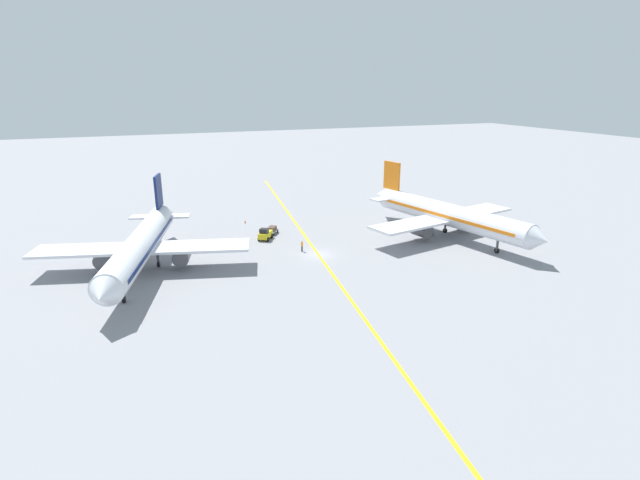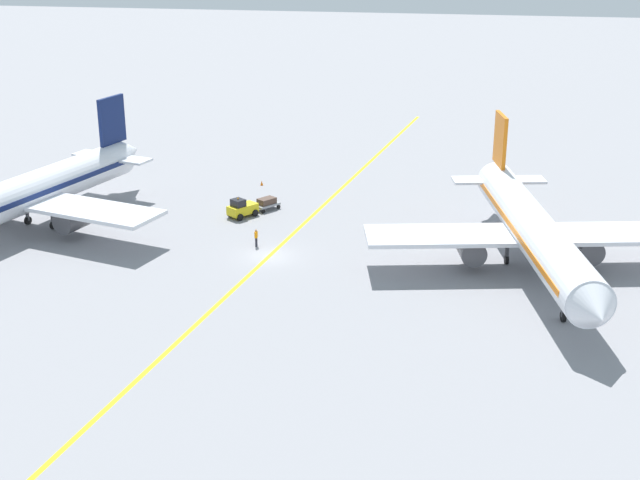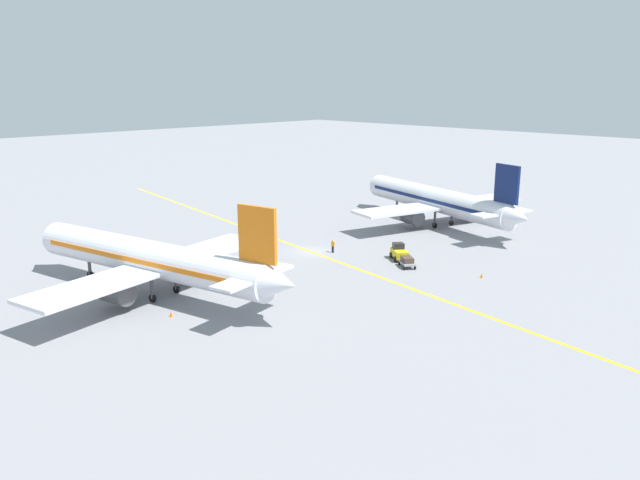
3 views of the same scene
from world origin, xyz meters
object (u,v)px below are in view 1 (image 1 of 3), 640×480
object	(u,v)px
ground_crew_worker	(302,246)
traffic_cone_mid_apron	(433,224)
baggage_cart_trailing	(272,229)
traffic_cone_near_nose	(245,222)
airplane_at_gate	(447,215)
airplane_adjacent_stand	(141,245)
baggage_tug_white	(265,234)

from	to	relation	value
ground_crew_worker	traffic_cone_mid_apron	xyz separation A→B (m)	(-26.47, -4.89, -0.63)
baggage_cart_trailing	ground_crew_worker	bearing A→B (deg)	98.07
traffic_cone_mid_apron	baggage_cart_trailing	bearing A→B (deg)	-11.43
traffic_cone_near_nose	traffic_cone_mid_apron	distance (m)	33.55
traffic_cone_mid_apron	ground_crew_worker	bearing A→B (deg)	10.47
airplane_at_gate	ground_crew_worker	xyz separation A→B (m)	(24.39, -1.62, -2.80)
baggage_cart_trailing	airplane_adjacent_stand	bearing A→B (deg)	26.59
traffic_cone_mid_apron	baggage_tug_white	bearing A→B (deg)	-5.69
baggage_cart_trailing	ground_crew_worker	distance (m)	10.65
baggage_cart_trailing	traffic_cone_near_nose	world-z (taller)	baggage_cart_trailing
baggage_cart_trailing	traffic_cone_near_nose	distance (m)	8.70
airplane_adjacent_stand	baggage_tug_white	world-z (taller)	airplane_adjacent_stand
baggage_tug_white	ground_crew_worker	world-z (taller)	baggage_tug_white
airplane_at_gate	traffic_cone_near_nose	bearing A→B (deg)	-35.74
baggage_tug_white	traffic_cone_mid_apron	world-z (taller)	baggage_tug_white
airplane_at_gate	baggage_cart_trailing	bearing A→B (deg)	-25.17
traffic_cone_near_nose	traffic_cone_mid_apron	world-z (taller)	same
baggage_tug_white	baggage_cart_trailing	distance (m)	3.30
traffic_cone_near_nose	ground_crew_worker	bearing A→B (deg)	102.12
baggage_cart_trailing	traffic_cone_near_nose	xyz separation A→B (m)	(2.55, -8.30, -0.49)
airplane_at_gate	traffic_cone_mid_apron	xyz separation A→B (m)	(-2.08, -6.51, -3.43)
airplane_adjacent_stand	ground_crew_worker	distance (m)	22.58
ground_crew_worker	airplane_at_gate	bearing A→B (deg)	176.19
baggage_tug_white	airplane_adjacent_stand	bearing A→B (deg)	22.31
airplane_adjacent_stand	baggage_tug_white	size ratio (longest dim) A/B	10.56
airplane_at_gate	traffic_cone_near_nose	world-z (taller)	airplane_at_gate
baggage_cart_trailing	airplane_at_gate	bearing A→B (deg)	154.83
airplane_at_gate	baggage_cart_trailing	world-z (taller)	airplane_at_gate
airplane_at_gate	baggage_cart_trailing	size ratio (longest dim) A/B	12.06
baggage_cart_trailing	baggage_tug_white	bearing A→B (deg)	54.23
airplane_adjacent_stand	baggage_tug_white	bearing A→B (deg)	-157.69
airplane_at_gate	airplane_adjacent_stand	bearing A→B (deg)	-2.08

